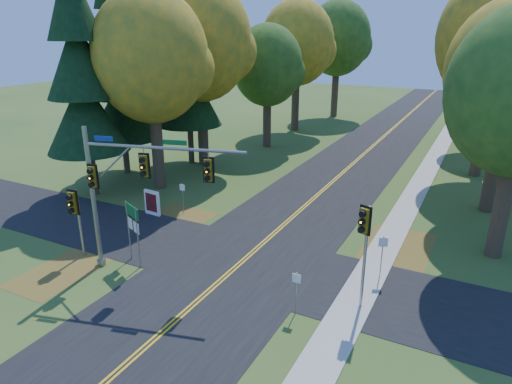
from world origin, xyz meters
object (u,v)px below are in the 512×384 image
at_px(route_sign_cluster, 132,222).
at_px(info_kiosk, 152,203).
at_px(east_signal_pole, 365,232).
at_px(traffic_mast, 128,182).

distance_m(route_sign_cluster, info_kiosk, 6.60).
bearing_deg(route_sign_cluster, east_signal_pole, 30.61).
relative_size(east_signal_pole, route_sign_cluster, 1.46).
relative_size(east_signal_pole, info_kiosk, 2.88).
height_order(east_signal_pole, route_sign_cluster, east_signal_pole).
distance_m(traffic_mast, route_sign_cluster, 2.41).
xyz_separation_m(route_sign_cluster, info_kiosk, (-3.40, 5.46, -1.47)).
bearing_deg(traffic_mast, east_signal_pole, -5.38).
height_order(east_signal_pole, info_kiosk, east_signal_pole).
distance_m(traffic_mast, east_signal_pole, 10.99).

